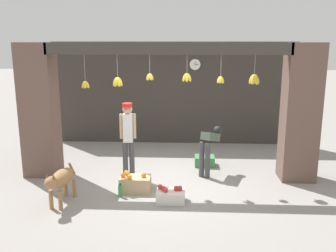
{
  "coord_description": "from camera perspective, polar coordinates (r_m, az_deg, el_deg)",
  "views": [
    {
      "loc": [
        0.41,
        -7.37,
        2.89
      ],
      "look_at": [
        0.0,
        0.45,
        1.08
      ],
      "focal_mm": 40.0,
      "sensor_mm": 36.0,
      "label": 1
    }
  ],
  "objects": [
    {
      "name": "dog",
      "position": [
        6.98,
        -16.02,
        -7.83
      ],
      "size": [
        0.39,
        1.06,
        0.69
      ],
      "rotation": [
        0.0,
        0.0,
        -1.72
      ],
      "color": "#9E7042",
      "rests_on": "ground_plane"
    },
    {
      "name": "shop_back_wall",
      "position": [
        10.53,
        0.74,
        5.0
      ],
      "size": [
        6.76,
        0.12,
        2.84
      ],
      "primitive_type": "cube",
      "color": "#38332D",
      "rests_on": "ground_plane"
    },
    {
      "name": "wall_clock",
      "position": [
        10.37,
        4.14,
        9.32
      ],
      "size": [
        0.31,
        0.03,
        0.31
      ],
      "color": "black"
    },
    {
      "name": "shopkeeper",
      "position": [
        7.89,
        -6.11,
        -1.32
      ],
      "size": [
        0.34,
        0.27,
        1.62
      ],
      "rotation": [
        0.0,
        0.0,
        3.24
      ],
      "color": "#424247",
      "rests_on": "ground_plane"
    },
    {
      "name": "storefront_awning",
      "position": [
        7.5,
        0.02,
        11.36
      ],
      "size": [
        4.86,
        0.28,
        0.93
      ],
      "color": "#3D3833"
    },
    {
      "name": "fruit_crate_apples",
      "position": [
        6.92,
        0.39,
        -10.56
      ],
      "size": [
        0.52,
        0.37,
        0.3
      ],
      "color": "silver",
      "rests_on": "ground_plane"
    },
    {
      "name": "water_bottle",
      "position": [
        7.19,
        -7.3,
        -9.72
      ],
      "size": [
        0.08,
        0.08,
        0.26
      ],
      "color": "#38934C",
      "rests_on": "ground_plane"
    },
    {
      "name": "fruit_crate_oranges",
      "position": [
        7.41,
        -5.05,
        -8.68
      ],
      "size": [
        0.59,
        0.38,
        0.38
      ],
      "color": "tan",
      "rests_on": "ground_plane"
    },
    {
      "name": "worker_stooping",
      "position": [
        8.14,
        6.3,
        -2.92
      ],
      "size": [
        0.51,
        0.72,
        1.01
      ],
      "rotation": [
        0.0,
        0.0,
        -0.51
      ],
      "color": "#424247",
      "rests_on": "ground_plane"
    },
    {
      "name": "shop_pillar_right",
      "position": [
        8.15,
        19.52,
        1.87
      ],
      "size": [
        0.7,
        0.6,
        2.84
      ],
      "primitive_type": "cube",
      "color": "brown",
      "rests_on": "ground_plane"
    },
    {
      "name": "shop_pillar_left",
      "position": [
        8.42,
        -18.98,
        2.25
      ],
      "size": [
        0.7,
        0.6,
        2.84
      ],
      "primitive_type": "cube",
      "color": "brown",
      "rests_on": "ground_plane"
    },
    {
      "name": "produce_box_green",
      "position": [
        8.86,
        5.58,
        -5.3
      ],
      "size": [
        0.46,
        0.38,
        0.23
      ],
      "primitive_type": "cube",
      "color": "#42844C",
      "rests_on": "ground_plane"
    },
    {
      "name": "ground_plane",
      "position": [
        7.93,
        -0.17,
        -8.36
      ],
      "size": [
        60.0,
        60.0,
        0.0
      ],
      "primitive_type": "plane",
      "color": "gray"
    }
  ]
}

